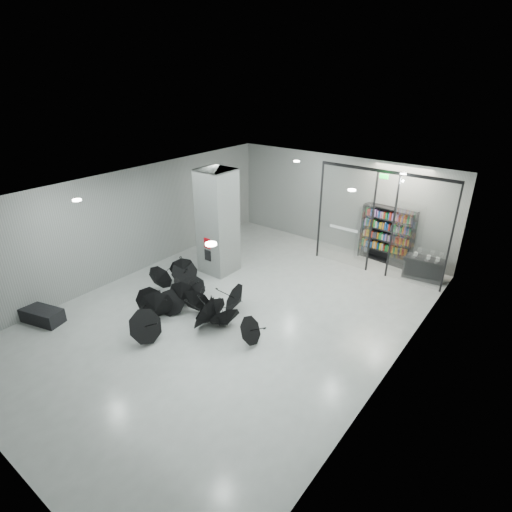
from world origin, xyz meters
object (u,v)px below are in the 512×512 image
Objects in this scene: column at (218,222)px; shop_counter at (424,268)px; bench at (41,315)px; umbrella_cluster at (189,305)px; bookshelf at (387,235)px.

column is 7.93m from shop_counter.
shop_counter is (8.58, 10.20, 0.19)m from bench.
column is at bearing 56.18° from bench.
bench is 4.60m from umbrella_cluster.
column is 6.64m from bench.
column is 3.66m from umbrella_cluster.
column is 6.82m from bookshelf.
column is 2.83× the size of bench.
column is 1.75× the size of bookshelf.
column reaches higher than umbrella_cluster.
umbrella_cluster is (1.38, -2.95, -1.68)m from column.
column reaches higher than bookshelf.
bookshelf reaches higher than shop_counter.
umbrella_cluster is at bearing -107.88° from bookshelf.
bookshelf is (6.82, 10.82, 0.92)m from bench.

